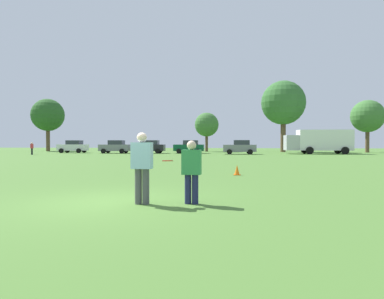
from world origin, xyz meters
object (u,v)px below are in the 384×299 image
object	(u,v)px
frisbee	(168,161)
parked_car_mid_right	(189,147)
parked_car_near_left	(73,146)
box_truck	(319,141)
traffic_cone	(237,170)
player_thrower	(142,164)
bystander_sideline_watcher	(32,148)
parked_car_mid_left	(115,147)
player_defender	(192,169)
parked_car_center	(150,147)
parked_car_near_right	(240,147)

from	to	relation	value
frisbee	parked_car_mid_right	distance (m)	39.05
parked_car_near_left	box_truck	size ratio (longest dim) A/B	0.50
traffic_cone	box_truck	bearing A→B (deg)	70.59
player_thrower	parked_car_near_left	size ratio (longest dim) A/B	0.41
parked_car_mid_right	bystander_sideline_watcher	bearing A→B (deg)	-157.30
frisbee	parked_car_mid_left	distance (m)	40.61
player_thrower	player_defender	xyz separation A→B (m)	(1.21, 0.19, -0.12)
frisbee	traffic_cone	world-z (taller)	frisbee
parked_car_center	parked_car_near_left	bearing A→B (deg)	176.29
player_thrower	parked_car_mid_right	bearing A→B (deg)	96.14
parked_car_near_left	parked_car_near_right	distance (m)	24.33
frisbee	parked_car_near_left	world-z (taller)	parked_car_near_left
player_defender	parked_car_near_right	world-z (taller)	parked_car_near_right
player_defender	parked_car_near_left	xyz separation A→B (m)	(-22.61, 38.86, 0.04)
player_defender	parked_car_near_right	bearing A→B (deg)	87.52
frisbee	parked_car_near_right	xyz separation A→B (m)	(2.14, 36.28, -0.15)
traffic_cone	parked_car_mid_left	distance (m)	34.30
parked_car_mid_left	parked_car_mid_right	size ratio (longest dim) A/B	1.00
player_thrower	parked_car_center	world-z (taller)	parked_car_center
parked_car_mid_left	player_thrower	bearing A→B (deg)	-68.94
parked_car_near_left	parked_car_mid_left	distance (m)	7.01
parked_car_near_left	box_truck	world-z (taller)	box_truck
parked_car_center	player_defender	bearing A→B (deg)	-74.07
parked_car_near_left	frisbee	bearing A→B (deg)	-60.54
parked_car_mid_right	bystander_sideline_watcher	xyz separation A→B (m)	(-18.59, -7.78, -0.04)
player_thrower	player_defender	world-z (taller)	player_thrower
parked_car_center	box_truck	size ratio (longest dim) A/B	0.50
frisbee	parked_car_near_right	bearing A→B (deg)	86.63
parked_car_near_left	bystander_sideline_watcher	bearing A→B (deg)	-99.64
traffic_cone	parked_car_near_left	bearing A→B (deg)	127.29
parked_car_near_right	parked_car_mid_left	bearing A→B (deg)	175.39
player_defender	parked_car_mid_right	world-z (taller)	parked_car_mid_right
box_truck	player_thrower	bearing A→B (deg)	-108.87
parked_car_center	parked_car_mid_right	size ratio (longest dim) A/B	1.00
frisbee	parked_car_near_right	distance (m)	36.34
bystander_sideline_watcher	frisbee	bearing A→B (deg)	-52.92
parked_car_mid_right	bystander_sideline_watcher	size ratio (longest dim) A/B	2.75
parked_car_near_left	box_truck	distance (m)	34.64
player_thrower	parked_car_mid_left	world-z (taller)	parked_car_mid_left
frisbee	parked_car_near_left	size ratio (longest dim) A/B	0.06
frisbee	parked_car_center	world-z (taller)	parked_car_center
player_thrower	parked_car_mid_right	size ratio (longest dim) A/B	0.41
player_defender	traffic_cone	bearing A→B (deg)	81.55
player_defender	frisbee	size ratio (longest dim) A/B	5.81
player_thrower	box_truck	distance (m)	40.91
frisbee	parked_car_center	xyz separation A→B (m)	(-10.30, 38.25, -0.15)
player_thrower	bystander_sideline_watcher	bearing A→B (deg)	126.29
player_defender	parked_car_center	world-z (taller)	parked_car_center
parked_car_mid_right	box_truck	bearing A→B (deg)	-0.23
parked_car_mid_left	box_truck	bearing A→B (deg)	2.07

